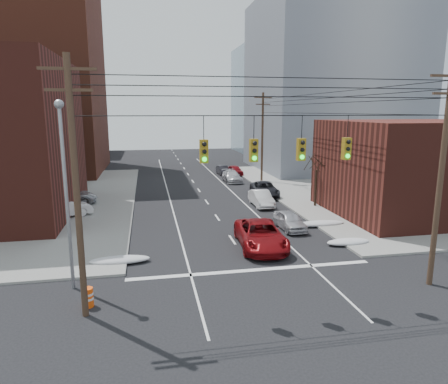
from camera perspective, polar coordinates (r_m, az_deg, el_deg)
name	(u,v)px	position (r m, az deg, el deg)	size (l,w,h in m)	color
ground	(294,332)	(17.38, 9.99, -19.08)	(160.00, 160.00, 0.00)	black
sidewalk_ne	(429,186)	(53.03, 27.20, 0.75)	(40.00, 40.00, 0.15)	gray
building_brick_tall	(8,65)	(64.89, -28.50, 15.65)	(24.00, 20.00, 30.00)	brown
building_brick_far	(44,125)	(90.30, -24.29, 8.73)	(22.00, 18.00, 12.00)	#532018
building_office	(331,86)	(64.26, 15.00, 14.43)	(22.00, 20.00, 25.00)	gray
building_glass	(285,101)	(89.00, 8.71, 12.79)	(20.00, 18.00, 22.00)	gray
building_storefront	(428,168)	(38.40, 27.14, 3.06)	(16.00, 12.00, 8.00)	#532018
utility_pole_left	(76,186)	(17.42, -20.37, 0.83)	(2.20, 0.28, 11.00)	#473323
utility_pole_right	(441,174)	(22.22, 28.60, 2.31)	(2.20, 0.28, 11.00)	#473323
utility_pole_far	(262,136)	(50.03, 5.50, 8.00)	(2.20, 0.28, 11.00)	#473323
traffic_signals	(278,148)	(17.89, 7.69, 6.18)	(17.00, 0.42, 2.02)	black
street_light	(65,180)	(20.55, -21.76, 1.57)	(0.44, 0.44, 9.32)	gray
bare_tree	(316,183)	(37.71, 12.98, 1.32)	(2.09, 2.20, 4.93)	black
snow_nw	(120,260)	(24.54, -14.65, -9.37)	(3.50, 1.08, 0.42)	silver
snow_ne	(348,242)	(28.12, 17.32, -6.81)	(3.00, 1.08, 0.42)	silver
snow_east_far	(320,224)	(31.96, 13.54, -4.41)	(4.00, 1.08, 0.42)	silver
red_pickup	(261,235)	(26.34, 5.24, -6.11)	(2.81, 6.09, 1.69)	maroon
parked_car_a	(290,220)	(30.61, 9.36, -4.03)	(1.60, 3.98, 1.36)	silver
parked_car_b	(261,198)	(37.67, 5.34, -0.91)	(1.54, 4.42, 1.46)	silver
parked_car_c	(265,189)	(42.02, 5.81, 0.40)	(2.48, 5.38, 1.49)	black
parked_car_d	(232,176)	(50.36, 1.12, 2.25)	(1.95, 4.80, 1.39)	#B7B6BC
parked_car_e	(235,170)	(55.92, 1.57, 3.13)	(1.55, 3.85, 1.31)	maroon
parked_car_f	(223,170)	(56.30, -0.18, 3.15)	(1.31, 3.77, 1.24)	black
lot_car_a	(64,208)	(35.64, -21.85, -2.19)	(1.53, 4.37, 1.44)	silver
lot_car_b	(67,197)	(40.13, -21.55, -0.64)	(2.52, 5.46, 1.52)	#A7A7AC
lot_car_c	(1,212)	(36.63, -29.30, -2.47)	(2.06, 5.06, 1.47)	black
lot_car_d	(46,188)	(45.60, -24.05, 0.50)	(1.73, 4.29, 1.46)	silver
construction_barrel	(88,297)	(19.81, -18.89, -14.02)	(0.56, 0.56, 0.90)	#FF520D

